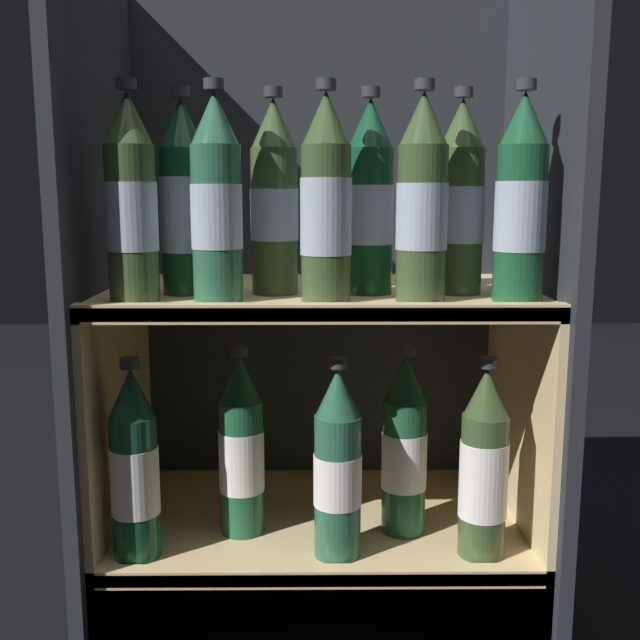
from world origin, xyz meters
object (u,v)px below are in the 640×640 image
object	(u,v)px
bottle_upper_front_1	(216,204)
bottle_upper_front_2	(326,204)
bottle_lower_front_0	(134,469)
bottle_lower_front_1	(338,467)
bottle_upper_back_3	(460,202)
bottle_lower_back_1	(404,449)
bottle_upper_back_2	(370,202)
bottle_upper_front_0	(131,204)
bottle_upper_back_0	(184,203)
bottle_upper_front_3	(422,204)
bottle_lower_back_0	(241,450)
bottle_upper_back_1	(274,202)
bottle_upper_front_4	(521,204)
bottle_lower_front_2	(484,468)

from	to	relation	value
bottle_upper_front_1	bottle_upper_front_2	world-z (taller)	same
bottle_lower_front_0	bottle_lower_front_1	world-z (taller)	same
bottle_upper_back_3	bottle_lower_back_1	world-z (taller)	bottle_upper_back_3
bottle_upper_back_2	bottle_lower_back_1	xyz separation A→B (m)	(0.06, 0.00, -0.36)
bottle_upper_back_2	bottle_lower_back_1	size ratio (longest dim) A/B	1.00
bottle_upper_front_0	bottle_upper_back_3	bearing A→B (deg)	9.66
bottle_upper_front_2	bottle_lower_back_1	bearing A→B (deg)	32.51
bottle_upper_back_0	bottle_lower_back_1	bearing A→B (deg)	0.00
bottle_lower_front_1	bottle_upper_back_3	bearing A→B (deg)	23.53
bottle_upper_front_3	bottle_lower_back_1	xyz separation A→B (m)	(-0.01, 0.08, -0.36)
bottle_upper_front_1	bottle_lower_front_0	bearing A→B (deg)	-180.00
bottle_lower_back_0	bottle_upper_front_1	bearing A→B (deg)	-103.86
bottle_upper_front_3	bottle_lower_back_1	bearing A→B (deg)	95.29
bottle_lower_front_0	bottle_upper_front_2	bearing A→B (deg)	0.00
bottle_upper_back_3	bottle_lower_front_1	distance (m)	0.41
bottle_upper_front_2	bottle_lower_front_1	size ratio (longest dim) A/B	1.00
bottle_upper_back_3	bottle_lower_back_0	bearing A→B (deg)	180.00
bottle_upper_back_1	bottle_upper_back_0	bearing A→B (deg)	-180.00
bottle_upper_front_4	bottle_lower_back_0	distance (m)	0.53
bottle_upper_front_0	bottle_upper_back_1	bearing A→B (deg)	22.51
bottle_lower_front_2	bottle_upper_back_3	bearing A→B (deg)	111.64
bottle_upper_back_2	bottle_lower_front_0	xyz separation A→B (m)	(-0.33, -0.08, -0.36)
bottle_lower_front_0	bottle_upper_back_2	bearing A→B (deg)	12.97
bottle_upper_front_2	bottle_lower_front_0	bearing A→B (deg)	-180.00
bottle_upper_front_0	bottle_lower_back_0	xyz separation A→B (m)	(0.13, 0.08, -0.36)
bottle_lower_front_1	bottle_lower_back_1	world-z (taller)	same
bottle_upper_front_3	bottle_lower_back_1	size ratio (longest dim) A/B	1.00
bottle_upper_front_3	bottle_upper_front_0	bearing A→B (deg)	180.00
bottle_upper_front_4	bottle_upper_front_0	bearing A→B (deg)	180.00
bottle_upper_front_2	bottle_upper_back_3	bearing A→B (deg)	21.66
bottle_lower_front_1	bottle_upper_front_0	bearing A→B (deg)	180.00
bottle_upper_back_1	bottle_lower_front_0	xyz separation A→B (m)	(-0.19, -0.08, -0.37)
bottle_upper_front_2	bottle_lower_front_2	xyz separation A→B (m)	(0.22, -0.00, -0.36)
bottle_upper_front_2	bottle_upper_back_0	world-z (taller)	same
bottle_upper_front_0	bottle_lower_back_1	distance (m)	0.53
bottle_lower_front_0	bottle_lower_back_1	xyz separation A→B (m)	(0.38, 0.08, 0.00)
bottle_upper_front_3	bottle_lower_back_0	world-z (taller)	bottle_upper_front_3
bottle_upper_front_2	bottle_lower_back_1	xyz separation A→B (m)	(0.12, 0.08, -0.36)
bottle_upper_back_2	bottle_lower_front_2	bearing A→B (deg)	-25.63
bottle_upper_back_3	bottle_upper_front_3	bearing A→B (deg)	-130.60
bottle_upper_front_2	bottle_upper_back_0	distance (m)	0.21
bottle_upper_front_3	bottle_upper_back_1	xyz separation A→B (m)	(-0.20, 0.08, 0.00)
bottle_lower_front_1	bottle_lower_back_0	bearing A→B (deg)	151.81
bottle_upper_front_0	bottle_lower_back_0	distance (m)	0.39
bottle_upper_back_1	bottle_lower_front_2	bearing A→B (deg)	-14.52
bottle_upper_front_2	bottle_upper_front_3	bearing A→B (deg)	0.00
bottle_lower_back_0	bottle_upper_front_2	bearing A→B (deg)	-31.32
bottle_upper_front_2	bottle_upper_front_3	size ratio (longest dim) A/B	1.00
bottle_upper_front_3	bottle_upper_back_3	size ratio (longest dim) A/B	1.00
bottle_lower_front_2	bottle_upper_front_4	bearing A→B (deg)	0.00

